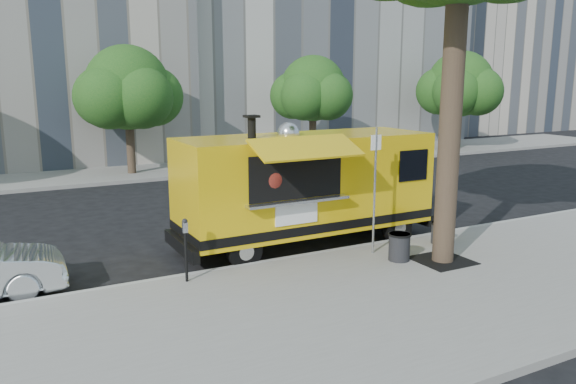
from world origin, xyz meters
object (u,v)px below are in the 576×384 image
Objects in this scene: parking_meter at (186,243)px; trash_bin_left at (399,246)px; far_tree_b at (127,88)px; far_tree_c at (313,89)px; sign_post at (375,183)px; far_tree_d at (460,84)px; trash_bin_right at (440,232)px; food_truck at (305,185)px.

parking_meter reaches higher than trash_bin_left.
far_tree_b reaches higher than far_tree_c.
far_tree_d is at bearing 40.70° from sign_post.
sign_post is at bearing -2.52° from parking_meter.
far_tree_c is 9.60× the size of trash_bin_right.
far_tree_b is 12.84m from food_truck.
far_tree_d reaches higher than sign_post.
trash_bin_right is (-4.50, -14.11, -3.28)m from far_tree_c.
food_truck is 2.91m from trash_bin_left.
sign_post is 4.64m from parking_meter.
sign_post is 4.74× the size of trash_bin_left.
sign_post is at bearing 104.18° from trash_bin_left.
far_tree_b is at bearing 81.90° from parking_meter.
trash_bin_left is 1.17× the size of trash_bin_right.
far_tree_c is at bearing 58.47° from food_truck.
trash_bin_left is at bearing -161.46° from trash_bin_right.
far_tree_b is 8.69× the size of trash_bin_left.
sign_post is (-6.45, -13.95, -1.87)m from far_tree_c.
food_truck is (1.66, -12.53, -2.25)m from far_tree_b.
trash_bin_left is at bearing -137.50° from far_tree_d.
parking_meter is at bearing -146.40° from far_tree_d.
far_tree_c is at bearing 65.19° from sign_post.
far_tree_d is 0.82× the size of food_truck.
far_tree_b is 0.80× the size of food_truck.
far_tree_d is at bearing 33.60° from parking_meter.
food_truck reaches higher than trash_bin_right.
far_tree_d is 8.92× the size of trash_bin_left.
parking_meter is at bearing 168.67° from trash_bin_left.
far_tree_b is 15.47m from trash_bin_right.
far_tree_c is at bearing 51.34° from parking_meter.
sign_post reaches higher than trash_bin_left.
trash_bin_right is (6.50, -0.36, -0.54)m from parking_meter.
parking_meter reaches higher than trash_bin_right.
far_tree_b is 1.06× the size of far_tree_c.
parking_meter is 4.01m from food_truck.
food_truck is (3.66, 1.52, 0.61)m from parking_meter.
food_truck is (-17.34, -12.43, -2.30)m from far_tree_d.
food_truck reaches higher than parking_meter.
far_tree_c reaches higher than sign_post.
trash_bin_left reaches higher than trash_bin_right.
far_tree_b is 15.61m from trash_bin_left.
far_tree_d is 4.23× the size of parking_meter.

